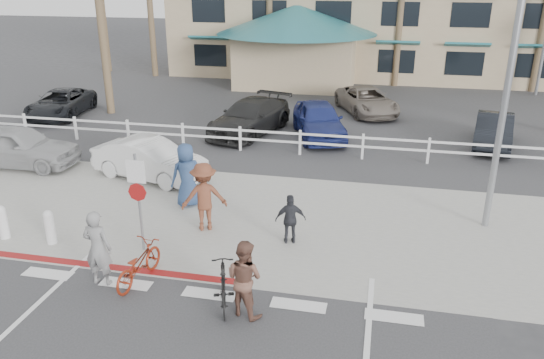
% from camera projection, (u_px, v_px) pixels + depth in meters
% --- Properties ---
extents(ground, '(140.00, 140.00, 0.00)m').
position_uv_depth(ground, '(200.00, 310.00, 11.18)').
color(ground, '#333335').
extents(sidewalk_plaza, '(22.00, 7.00, 0.01)m').
position_uv_depth(sidewalk_plaza, '(252.00, 219.00, 15.27)').
color(sidewalk_plaza, gray).
rests_on(sidewalk_plaza, ground).
extents(cross_street, '(40.00, 5.00, 0.01)m').
position_uv_depth(cross_street, '(280.00, 172.00, 18.91)').
color(cross_street, '#333335').
rests_on(cross_street, ground).
extents(parking_lot, '(50.00, 16.00, 0.01)m').
position_uv_depth(parking_lot, '(316.00, 109.00, 27.56)').
color(parking_lot, '#333335').
rests_on(parking_lot, ground).
extents(curb_red, '(7.00, 0.25, 0.02)m').
position_uv_depth(curb_red, '(99.00, 266.00, 12.86)').
color(curb_red, maroon).
rests_on(curb_red, ground).
extents(rail_fence, '(29.40, 0.16, 1.00)m').
position_uv_depth(rail_fence, '(303.00, 143.00, 20.45)').
color(rail_fence, silver).
rests_on(rail_fence, ground).
extents(sign_post, '(0.50, 0.10, 2.90)m').
position_uv_depth(sign_post, '(139.00, 198.00, 13.10)').
color(sign_post, gray).
rests_on(sign_post, ground).
extents(bollard_0, '(0.26, 0.26, 0.95)m').
position_uv_depth(bollard_0, '(50.00, 227.00, 13.77)').
color(bollard_0, silver).
rests_on(bollard_0, ground).
extents(bollard_1, '(0.26, 0.26, 0.95)m').
position_uv_depth(bollard_1, '(3.00, 222.00, 14.04)').
color(bollard_1, silver).
rests_on(bollard_1, ground).
extents(streetlight_0, '(0.60, 2.00, 9.00)m').
position_uv_depth(streetlight_0, '(511.00, 64.00, 13.27)').
color(streetlight_0, gray).
rests_on(streetlight_0, ground).
extents(bike_red, '(0.84, 1.79, 0.91)m').
position_uv_depth(bike_red, '(138.00, 264.00, 12.08)').
color(bike_red, maroon).
rests_on(bike_red, ground).
extents(rider_red, '(0.67, 0.45, 1.82)m').
position_uv_depth(rider_red, '(98.00, 248.00, 11.83)').
color(rider_red, gray).
rests_on(rider_red, ground).
extents(bike_black, '(0.94, 1.70, 0.99)m').
position_uv_depth(bike_black, '(223.00, 285.00, 11.18)').
color(bike_black, black).
rests_on(bike_black, ground).
extents(rider_black, '(1.00, 0.90, 1.69)m').
position_uv_depth(rider_black, '(244.00, 278.00, 10.80)').
color(rider_black, brown).
rests_on(rider_black, ground).
extents(pedestrian_a, '(1.43, 1.15, 1.93)m').
position_uv_depth(pedestrian_a, '(204.00, 197.00, 14.39)').
color(pedestrian_a, brown).
rests_on(pedestrian_a, ground).
extents(pedestrian_child, '(0.86, 0.53, 1.36)m').
position_uv_depth(pedestrian_child, '(291.00, 219.00, 13.73)').
color(pedestrian_child, '#292A2F').
rests_on(pedestrian_child, ground).
extents(pedestrian_b, '(1.13, 1.10, 1.96)m').
position_uv_depth(pedestrian_b, '(187.00, 175.00, 15.88)').
color(pedestrian_b, navy).
rests_on(pedestrian_b, ground).
extents(car_white_sedan, '(4.37, 2.49, 1.36)m').
position_uv_depth(car_white_sedan, '(150.00, 159.00, 18.09)').
color(car_white_sedan, silver).
rests_on(car_white_sedan, ground).
extents(car_red_compact, '(4.46, 1.89, 1.50)m').
position_uv_depth(car_red_compact, '(18.00, 146.00, 19.23)').
color(car_red_compact, '#A3A4A6').
rests_on(car_red_compact, ground).
extents(lot_car_0, '(2.72, 4.84, 1.28)m').
position_uv_depth(lot_car_0, '(61.00, 103.00, 25.97)').
color(lot_car_0, black).
rests_on(lot_car_0, ground).
extents(lot_car_1, '(3.31, 5.36, 1.45)m').
position_uv_depth(lot_car_1, '(250.00, 117.00, 23.20)').
color(lot_car_1, black).
rests_on(lot_car_1, ground).
extents(lot_car_2, '(3.13, 4.84, 1.53)m').
position_uv_depth(lot_car_2, '(319.00, 120.00, 22.62)').
color(lot_car_2, navy).
rests_on(lot_car_2, ground).
extents(lot_car_3, '(2.09, 4.18, 1.32)m').
position_uv_depth(lot_car_3, '(494.00, 131.00, 21.40)').
color(lot_car_3, black).
rests_on(lot_car_3, ground).
extents(lot_car_5, '(3.77, 5.04, 1.27)m').
position_uv_depth(lot_car_5, '(367.00, 101.00, 26.51)').
color(lot_car_5, slate).
rests_on(lot_car_5, ground).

